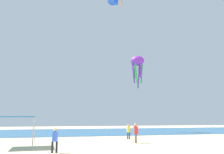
# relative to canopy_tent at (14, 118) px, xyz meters

# --- Properties ---
(ocean_strip) EXTENTS (110.00, 22.17, 0.03)m
(ocean_strip) POSITION_rel_canopy_tent_xyz_m (4.47, 20.71, -2.21)
(ocean_strip) COLOR #28608C
(ocean_strip) RESTS_ON ground
(canopy_tent) EXTENTS (3.07, 3.12, 2.33)m
(canopy_tent) POSITION_rel_canopy_tent_xyz_m (0.00, 0.00, 0.00)
(canopy_tent) COLOR #B2B2B7
(canopy_tent) RESTS_ON ground
(person_near_tent) EXTENTS (0.39, 0.37, 1.57)m
(person_near_tent) POSITION_rel_canopy_tent_xyz_m (10.96, 4.75, -1.30)
(person_near_tent) COLOR #33384C
(person_near_tent) RESTS_ON ground
(person_leftmost) EXTENTS (0.42, 0.37, 1.57)m
(person_leftmost) POSITION_rel_canopy_tent_xyz_m (2.97, -3.99, -1.30)
(person_leftmost) COLOR black
(person_leftmost) RESTS_ON ground
(person_rightmost) EXTENTS (0.41, 0.44, 1.74)m
(person_rightmost) POSITION_rel_canopy_tent_xyz_m (10.28, 0.70, -1.20)
(person_rightmost) COLOR brown
(person_rightmost) RESTS_ON ground
(kite_octopus_purple) EXTENTS (3.04, 3.04, 5.50)m
(kite_octopus_purple) POSITION_rel_canopy_tent_xyz_m (17.15, 17.96, 9.42)
(kite_octopus_purple) COLOR purple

